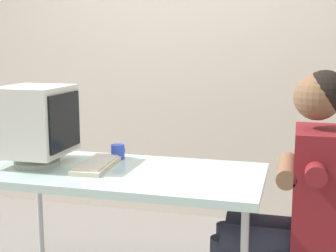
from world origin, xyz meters
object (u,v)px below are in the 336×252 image
Objects in this scene: desk at (123,179)px; desk_mug at (118,152)px; crt_monitor at (36,121)px; keyboard at (97,164)px; person_seated at (294,191)px; office_chair at (333,239)px.

desk_mug is at bearing 116.08° from desk.
keyboard is at bearing 4.00° from crt_monitor.
person_seated is (1.39, -0.04, -0.27)m from crt_monitor.
keyboard is (-0.16, 0.03, 0.06)m from desk.
office_chair is 9.58× the size of desk_mug.
keyboard is 1.26m from office_chair.
desk is 1.16× the size of person_seated.
office_chair reaches higher than keyboard.
desk is at bearing 177.78° from office_chair.
keyboard is (0.35, 0.02, -0.23)m from crt_monitor.
office_chair reaches higher than desk.
office_chair is at bearing -13.14° from desk_mug.
keyboard is at bearing -100.83° from desk_mug.
person_seated reaches higher than office_chair.
keyboard is 0.49× the size of office_chair.
desk_mug is at bearing 79.17° from keyboard.
desk is at bearing -9.85° from keyboard.
crt_monitor is (-0.50, 0.00, 0.29)m from desk.
office_chair is (1.23, -0.07, -0.26)m from keyboard.
person_seated is at bearing -3.77° from keyboard.
person_seated is at bearing -2.69° from desk.
office_chair is at bearing -2.22° from desk.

